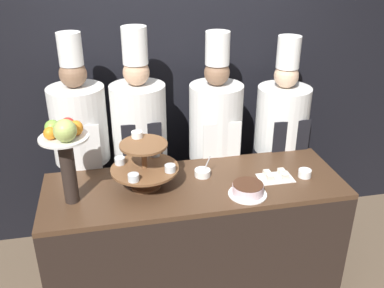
# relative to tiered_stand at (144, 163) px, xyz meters

# --- Properties ---
(wall_back) EXTENTS (10.00, 0.06, 2.80)m
(wall_back) POSITION_rel_tiered_stand_xyz_m (0.33, 0.89, 0.30)
(wall_back) COLOR black
(wall_back) RESTS_ON ground_plane
(buffet_counter) EXTENTS (2.02, 0.69, 0.92)m
(buffet_counter) POSITION_rel_tiered_stand_xyz_m (0.33, -0.04, -0.63)
(buffet_counter) COLOR black
(buffet_counter) RESTS_ON ground_plane
(tiered_stand) EXTENTS (0.45, 0.45, 0.36)m
(tiered_stand) POSITION_rel_tiered_stand_xyz_m (0.00, 0.00, 0.00)
(tiered_stand) COLOR brown
(tiered_stand) RESTS_ON buffet_counter
(fruit_pedestal) EXTENTS (0.29, 0.29, 0.58)m
(fruit_pedestal) POSITION_rel_tiered_stand_xyz_m (-0.46, -0.09, 0.22)
(fruit_pedestal) COLOR #2D231E
(fruit_pedestal) RESTS_ON buffet_counter
(cake_round) EXTENTS (0.25, 0.25, 0.08)m
(cake_round) POSITION_rel_tiered_stand_xyz_m (0.63, -0.24, -0.13)
(cake_round) COLOR white
(cake_round) RESTS_ON buffet_counter
(cup_white) EXTENTS (0.09, 0.09, 0.05)m
(cup_white) POSITION_rel_tiered_stand_xyz_m (1.09, -0.10, -0.15)
(cup_white) COLOR white
(cup_white) RESTS_ON buffet_counter
(cake_square_tray) EXTENTS (0.24, 0.16, 0.05)m
(cake_square_tray) POSITION_rel_tiered_stand_xyz_m (0.89, -0.08, -0.15)
(cake_square_tray) COLOR white
(cake_square_tray) RESTS_ON buffet_counter
(serving_bowl_far) EXTENTS (0.11, 0.11, 0.15)m
(serving_bowl_far) POSITION_rel_tiered_stand_xyz_m (0.40, 0.06, -0.15)
(serving_bowl_far) COLOR white
(serving_bowl_far) RESTS_ON buffet_counter
(chef_left) EXTENTS (0.40, 0.40, 1.86)m
(chef_left) POSITION_rel_tiered_stand_xyz_m (-0.42, 0.50, -0.09)
(chef_left) COLOR black
(chef_left) RESTS_ON ground_plane
(chef_center_left) EXTENTS (0.41, 0.41, 1.88)m
(chef_center_left) POSITION_rel_tiered_stand_xyz_m (0.02, 0.50, -0.09)
(chef_center_left) COLOR #28282D
(chef_center_left) RESTS_ON ground_plane
(chef_center_right) EXTENTS (0.41, 0.41, 1.82)m
(chef_center_right) POSITION_rel_tiered_stand_xyz_m (0.61, 0.50, -0.12)
(chef_center_right) COLOR #38332D
(chef_center_right) RESTS_ON ground_plane
(chef_right) EXTENTS (0.42, 0.42, 1.77)m
(chef_right) POSITION_rel_tiered_stand_xyz_m (1.16, 0.50, -0.15)
(chef_right) COLOR #38332D
(chef_right) RESTS_ON ground_plane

